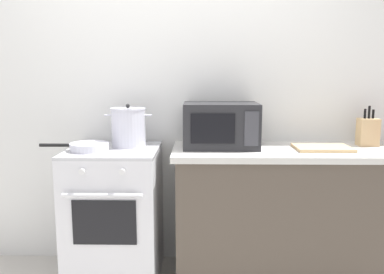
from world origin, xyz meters
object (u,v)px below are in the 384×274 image
knife_block (368,132)px  frying_pan (88,147)px  microwave (221,125)px  stove (115,215)px  cutting_board (322,148)px  stock_pot (128,127)px

knife_block → frying_pan: bearing=-173.7°
frying_pan → microwave: size_ratio=0.90×
stove → microwave: (0.72, 0.08, 0.61)m
cutting_board → microwave: bearing=173.4°
frying_pan → stock_pot: bearing=34.8°
frying_pan → microwave: bearing=9.7°
microwave → frying_pan: bearing=-170.3°
stove → cutting_board: (1.39, 0.00, 0.47)m
stove → knife_block: knife_block is taller
stove → microwave: 0.95m
stove → stock_pot: size_ratio=2.85×
stove → knife_block: (1.74, 0.14, 0.56)m
frying_pan → cutting_board: bearing=2.6°
stove → frying_pan: 0.51m
stock_pot → cutting_board: 1.31m
cutting_board → knife_block: (0.35, 0.14, 0.09)m
frying_pan → cutting_board: size_ratio=1.25×
stove → cutting_board: cutting_board is taller
cutting_board → knife_block: knife_block is taller
cutting_board → frying_pan: bearing=-177.4°
knife_block → stove: bearing=-175.4°
frying_pan → stove: bearing=25.2°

